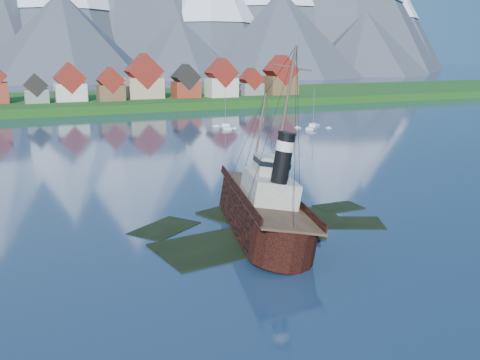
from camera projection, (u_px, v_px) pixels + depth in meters
name	position (u px, v px, depth m)	size (l,w,h in m)	color
ground	(254.00, 233.00, 62.08)	(1400.00, 1400.00, 0.00)	#182A44
shoal	(260.00, 229.00, 64.78)	(31.71, 21.24, 1.14)	black
shore_bank	(72.00, 105.00, 213.24)	(600.00, 80.00, 3.20)	#144012
seawall	(86.00, 115.00, 179.46)	(600.00, 2.50, 2.00)	#3F3D38
tugboat_wreck	(254.00, 205.00, 63.21)	(6.66, 28.68, 22.73)	black
sailboat_d	(313.00, 127.00, 147.80)	(7.25, 7.19, 11.14)	silver
sailboat_e	(225.00, 127.00, 148.83)	(4.43, 9.26, 10.42)	silver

